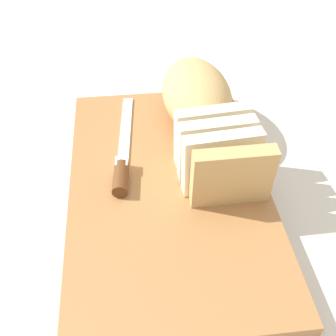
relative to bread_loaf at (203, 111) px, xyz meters
The scene contains 6 objects.
ground_plane 0.15m from the bread_loaf, 33.03° to the right, with size 3.00×3.00×0.00m, color beige.
cutting_board 0.14m from the bread_loaf, 33.03° to the right, with size 0.48×0.29×0.03m, color #9E6B3D.
bread_loaf is the anchor object (origin of this frame).
bread_knife 0.15m from the bread_loaf, 62.91° to the right, with size 0.25×0.04×0.02m.
crumb_near_knife 0.06m from the bread_loaf, 38.35° to the right, with size 0.00×0.00×0.00m, color #A8753D.
crumb_near_loaf 0.06m from the bread_loaf, 44.35° to the right, with size 0.01×0.01×0.01m, color #A8753D.
Camera 1 is at (0.43, -0.05, 0.46)m, focal length 45.15 mm.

